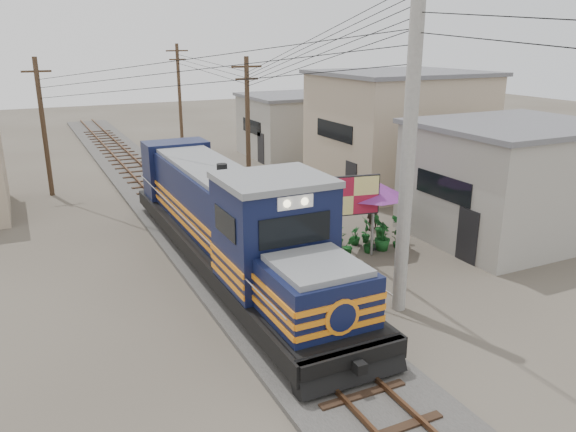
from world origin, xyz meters
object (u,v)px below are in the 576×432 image
locomotive (230,222)px  market_umbrella (375,189)px  vendor (373,210)px  billboard (353,198)px

locomotive → market_umbrella: (5.67, -0.52, 0.64)m
vendor → market_umbrella: bearing=45.6°
locomotive → market_umbrella: locomotive is taller
billboard → locomotive: bearing=178.4°
locomotive → billboard: locomotive is taller
locomotive → billboard: size_ratio=5.20×
billboard → vendor: (2.50, 2.32, -1.41)m
billboard → market_umbrella: size_ratio=0.98×
locomotive → billboard: bearing=-12.0°
billboard → market_umbrella: bearing=29.2°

